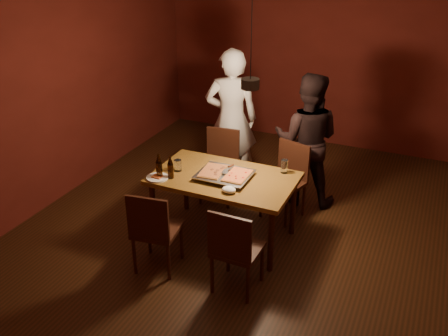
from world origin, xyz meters
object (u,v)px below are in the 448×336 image
at_px(plate_slice, 157,177).
at_px(chair_far_right, 288,173).
at_px(diner_dark, 307,140).
at_px(pendant_lamp, 250,83).
at_px(chair_near_left, 153,225).
at_px(dining_table, 224,183).
at_px(beer_bottle_b, 170,167).
at_px(pizza_tray, 224,176).
at_px(beer_bottle_a, 159,166).
at_px(chair_near_right, 234,244).
at_px(diner_white, 231,119).
at_px(chair_far_left, 221,158).

bearing_deg(plate_slice, chair_far_right, 44.70).
xyz_separation_m(diner_dark, pendant_lamp, (-0.35, -1.03, 0.94)).
distance_m(chair_near_left, pendant_lamp, 1.67).
height_order(dining_table, beer_bottle_b, beer_bottle_b).
bearing_deg(chair_near_left, beer_bottle_b, 93.85).
bearing_deg(pizza_tray, beer_bottle_a, -159.89).
bearing_deg(chair_near_right, dining_table, 120.66).
xyz_separation_m(pizza_tray, pendant_lamp, (0.21, 0.15, 0.99)).
distance_m(chair_near_right, pizza_tray, 0.95).
relative_size(chair_far_right, beer_bottle_b, 2.17).
bearing_deg(diner_white, chair_far_right, 128.94).
xyz_separation_m(chair_far_left, pizza_tray, (0.43, -0.85, 0.24)).
xyz_separation_m(chair_far_right, pendant_lamp, (-0.25, -0.63, 1.22)).
bearing_deg(beer_bottle_a, chair_near_right, -26.22).
bearing_deg(pizza_tray, diner_white, 107.59).
bearing_deg(chair_near_right, pendant_lamp, 105.44).
bearing_deg(chair_far_right, chair_far_left, 13.27).
bearing_deg(plate_slice, chair_far_left, 79.87).
relative_size(chair_near_right, pendant_lamp, 0.44).
bearing_deg(plate_slice, beer_bottle_a, 78.64).
xyz_separation_m(diner_white, diner_dark, (1.01, -0.06, -0.09)).
distance_m(chair_far_left, beer_bottle_b, 1.13).
distance_m(pizza_tray, pendant_lamp, 1.02).
relative_size(chair_far_left, pizza_tray, 0.88).
bearing_deg(diner_white, dining_table, 85.48).
height_order(beer_bottle_b, diner_white, diner_white).
height_order(beer_bottle_b, diner_dark, diner_dark).
bearing_deg(chair_near_right, beer_bottle_b, 150.65).
relative_size(beer_bottle_a, diner_dark, 0.16).
bearing_deg(pendant_lamp, chair_near_right, -75.56).
bearing_deg(chair_far_left, chair_far_right, 169.70).
xyz_separation_m(beer_bottle_a, plate_slice, (-0.01, -0.04, -0.12)).
height_order(dining_table, beer_bottle_a, beer_bottle_a).
relative_size(chair_far_right, plate_slice, 2.26).
bearing_deg(diner_dark, chair_far_right, 69.48).
xyz_separation_m(plate_slice, diner_dark, (1.19, 1.49, 0.06)).
bearing_deg(beer_bottle_b, chair_far_right, 46.31).
bearing_deg(chair_far_left, pizza_tray, 110.65).
xyz_separation_m(dining_table, beer_bottle_b, (-0.50, -0.25, 0.19)).
relative_size(chair_far_left, chair_near_right, 1.00).
distance_m(beer_bottle_b, plate_slice, 0.18).
bearing_deg(chair_near_left, diner_white, 83.93).
distance_m(dining_table, pendant_lamp, 1.11).
bearing_deg(chair_near_left, beer_bottle_a, 105.44).
bearing_deg(chair_far_right, beer_bottle_b, 63.56).
distance_m(pizza_tray, beer_bottle_a, 0.69).
xyz_separation_m(beer_bottle_a, beer_bottle_b, (0.12, 0.03, -0.01)).
height_order(diner_dark, pendant_lamp, pendant_lamp).
distance_m(plate_slice, diner_dark, 1.91).
bearing_deg(beer_bottle_b, plate_slice, -151.47).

